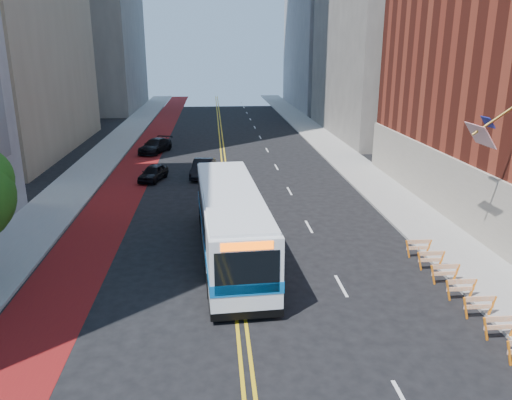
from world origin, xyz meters
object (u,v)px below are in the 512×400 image
at_px(transit_bus, 231,222).
at_px(car_a, 153,173).
at_px(car_c, 155,146).
at_px(car_b, 203,168).

distance_m(transit_bus, car_a, 17.29).
distance_m(transit_bus, car_c, 28.66).
bearing_deg(car_a, transit_bus, -54.47).
distance_m(transit_bus, car_b, 17.19).
relative_size(car_a, car_b, 0.83).
distance_m(car_a, car_b, 4.18).
bearing_deg(transit_bus, car_b, 92.51).
xyz_separation_m(car_a, car_c, (-1.05, 11.56, 0.07)).
relative_size(transit_bus, car_a, 3.57).
xyz_separation_m(car_b, car_c, (-5.14, 10.73, -0.03)).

